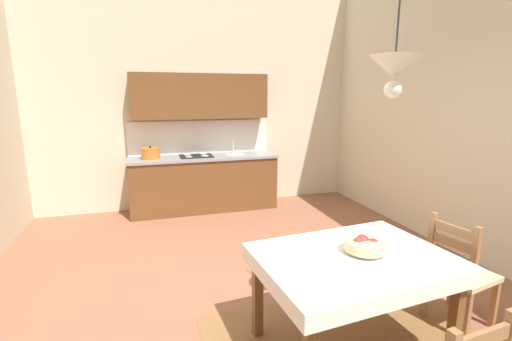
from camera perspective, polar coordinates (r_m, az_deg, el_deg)
ground_plane at (r=3.56m, az=-0.59°, el=-20.41°), size 5.86×6.73×0.10m
wall_back at (r=6.07m, az=-9.17°, el=13.42°), size 5.86×0.12×4.05m
wall_right at (r=4.56m, az=34.69°, el=12.00°), size 0.12×6.73×4.05m
kitchen_cabinetry at (r=5.83m, az=-8.58°, el=1.96°), size 2.37×0.63×2.20m
dining_table at (r=2.72m, az=15.40°, el=-15.44°), size 1.42×1.09×0.75m
dining_chair_window_side at (r=3.42m, az=30.01°, el=-14.24°), size 0.49×0.49×0.93m
fruit_bowl at (r=2.70m, az=17.13°, el=-11.39°), size 0.30×0.30×0.12m
pendant_lamp at (r=2.43m, az=21.48°, el=15.14°), size 0.32×0.32×0.80m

